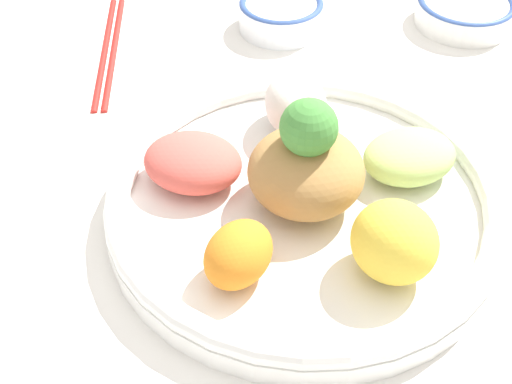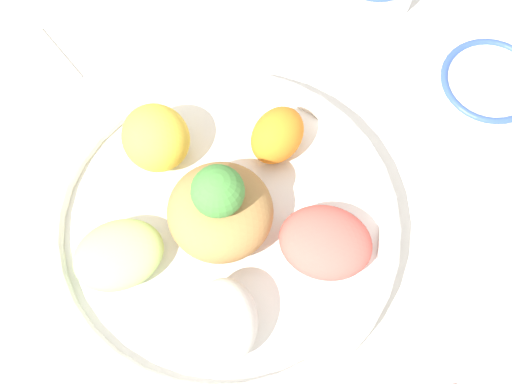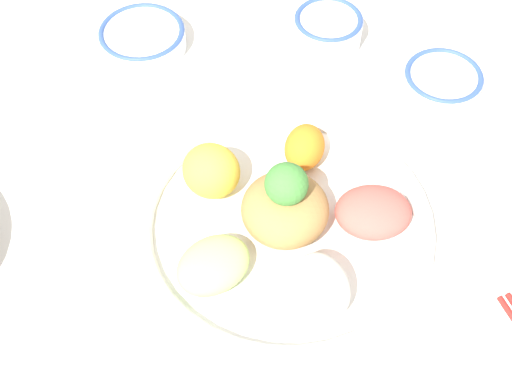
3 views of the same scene
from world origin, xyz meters
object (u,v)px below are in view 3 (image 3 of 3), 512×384
rice_bowl_blue (328,29)px  serving_spoon_extra (73,130)px  sauce_bowl_red (442,82)px  rice_bowl_plain (143,38)px  salad_platter (284,223)px

rice_bowl_blue → serving_spoon_extra: 0.36m
sauce_bowl_red → rice_bowl_plain: 0.40m
sauce_bowl_red → rice_bowl_blue: size_ratio=1.08×
rice_bowl_blue → serving_spoon_extra: size_ratio=0.80×
sauce_bowl_red → rice_bowl_plain: sauce_bowl_red is taller
salad_platter → rice_bowl_plain: (0.28, 0.22, -0.01)m
serving_spoon_extra → rice_bowl_blue: bearing=59.8°
salad_platter → sauce_bowl_red: salad_platter is taller
salad_platter → rice_bowl_blue: (0.32, -0.02, -0.00)m
salad_platter → rice_bowl_plain: size_ratio=2.81×
salad_platter → serving_spoon_extra: 0.30m
salad_platter → serving_spoon_extra: bearing=66.7°
sauce_bowl_red → rice_bowl_blue: (0.08, 0.15, 0.00)m
serving_spoon_extra → sauce_bowl_red: bearing=41.3°
rice_bowl_blue → salad_platter: bearing=175.8°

